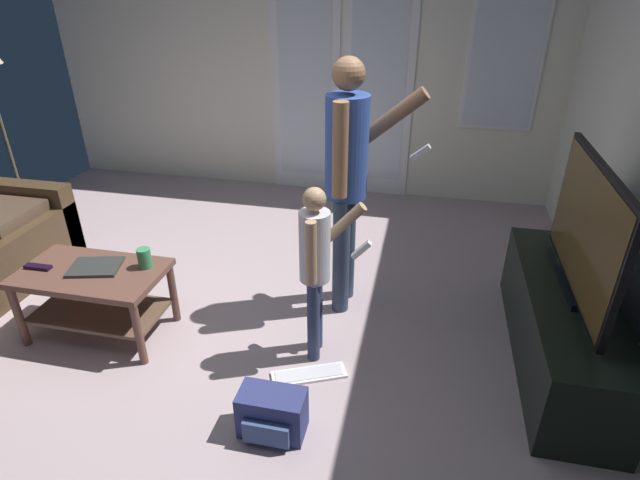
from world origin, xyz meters
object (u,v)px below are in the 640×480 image
(tv_stand, at_px, (560,326))
(person_adult, at_px, (348,169))
(coffee_table, at_px, (95,288))
(cup_near_edge, at_px, (144,258))
(loose_keyboard, at_px, (309,375))
(laptop_closed, at_px, (95,267))
(tv_remote_black, at_px, (38,267))
(backpack, at_px, (272,414))
(person_child, at_px, (316,261))
(flat_screen_tv, at_px, (586,231))

(tv_stand, relative_size, person_adult, 0.94)
(coffee_table, distance_m, cup_near_edge, 0.39)
(tv_stand, bearing_deg, loose_keyboard, -161.67)
(laptop_closed, bearing_deg, tv_remote_black, 178.09)
(backpack, height_order, cup_near_edge, cup_near_edge)
(person_child, bearing_deg, loose_keyboard, -89.20)
(coffee_table, relative_size, tv_stand, 0.56)
(laptop_closed, bearing_deg, cup_near_edge, 1.03)
(coffee_table, xyz_separation_m, person_child, (1.42, 0.10, 0.32))
(person_child, bearing_deg, person_adult, 82.22)
(person_adult, height_order, person_child, person_adult)
(coffee_table, xyz_separation_m, backpack, (1.33, -0.56, -0.22))
(backpack, xyz_separation_m, loose_keyboard, (0.09, 0.43, -0.11))
(flat_screen_tv, height_order, loose_keyboard, flat_screen_tv)
(loose_keyboard, distance_m, laptop_closed, 1.49)
(coffee_table, bearing_deg, tv_remote_black, -172.00)
(loose_keyboard, relative_size, tv_remote_black, 2.68)
(backpack, distance_m, cup_near_edge, 1.28)
(flat_screen_tv, distance_m, loose_keyboard, 1.74)
(tv_stand, xyz_separation_m, person_child, (-1.43, -0.25, 0.42))
(backpack, distance_m, loose_keyboard, 0.46)
(coffee_table, height_order, person_child, person_child)
(tv_stand, height_order, flat_screen_tv, flat_screen_tv)
(person_child, xyz_separation_m, cup_near_edge, (-1.10, 0.01, -0.13))
(person_adult, bearing_deg, laptop_closed, -156.44)
(person_adult, height_order, backpack, person_adult)
(person_adult, relative_size, laptop_closed, 5.62)
(flat_screen_tv, height_order, person_adult, person_adult)
(tv_stand, xyz_separation_m, loose_keyboard, (-1.43, -0.47, -0.24))
(person_child, xyz_separation_m, loose_keyboard, (0.00, -0.22, -0.65))
(person_child, height_order, loose_keyboard, person_child)
(coffee_table, bearing_deg, cup_near_edge, 19.92)
(flat_screen_tv, height_order, cup_near_edge, flat_screen_tv)
(coffee_table, bearing_deg, tv_stand, 7.04)
(person_child, relative_size, laptop_closed, 3.68)
(tv_remote_black, bearing_deg, backpack, -18.07)
(loose_keyboard, height_order, laptop_closed, laptop_closed)
(backpack, xyz_separation_m, cup_near_edge, (-1.01, 0.67, 0.41))
(coffee_table, xyz_separation_m, tv_remote_black, (-0.33, -0.05, 0.14))
(person_child, bearing_deg, tv_remote_black, -175.20)
(flat_screen_tv, distance_m, backpack, 1.92)
(coffee_table, height_order, tv_remote_black, tv_remote_black)
(loose_keyboard, relative_size, cup_near_edge, 3.55)
(coffee_table, height_order, tv_stand, tv_stand)
(person_child, distance_m, cup_near_edge, 1.11)
(flat_screen_tv, height_order, backpack, flat_screen_tv)
(loose_keyboard, distance_m, cup_near_edge, 1.24)
(cup_near_edge, bearing_deg, person_child, -0.75)
(tv_stand, distance_m, flat_screen_tv, 0.63)
(laptop_closed, xyz_separation_m, tv_remote_black, (-0.35, -0.08, 0.00))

